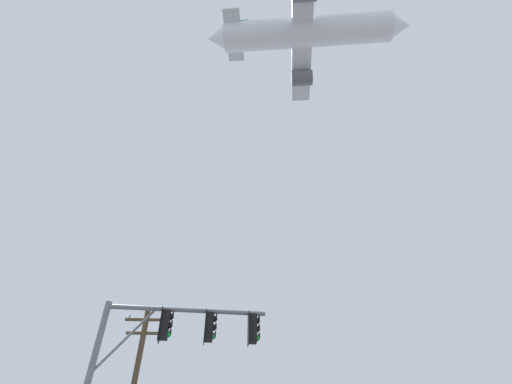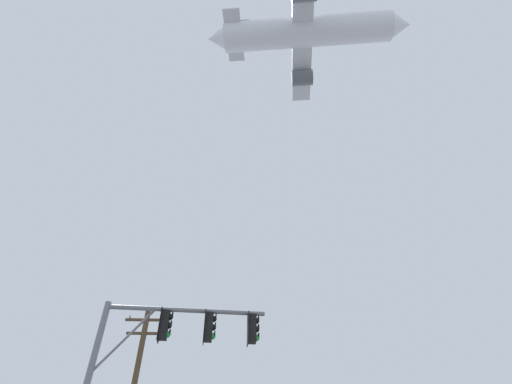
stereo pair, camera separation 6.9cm
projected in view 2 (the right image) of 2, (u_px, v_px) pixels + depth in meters
The scene contains 2 objects.
signal_pole_near at pixel (164, 350), 11.46m from camera, with size 5.28×0.71×6.23m.
airplane at pixel (307, 32), 53.01m from camera, with size 29.16×22.53×7.94m.
Camera 2 is at (-0.98, -3.05, 1.21)m, focal length 25.94 mm.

